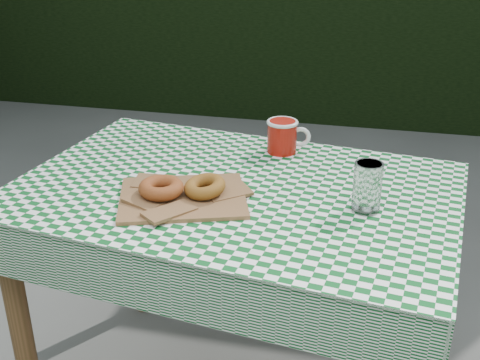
# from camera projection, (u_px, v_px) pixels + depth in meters

# --- Properties ---
(table) EXTENTS (1.24, 0.91, 0.75)m
(table) POSITION_uv_depth(u_px,v_px,m) (235.00, 303.00, 1.76)
(table) COLOR brown
(table) RESTS_ON ground
(tablecloth) EXTENTS (1.26, 0.94, 0.01)m
(tablecloth) POSITION_uv_depth(u_px,v_px,m) (235.00, 187.00, 1.60)
(tablecloth) COLOR #0B4C1C
(tablecloth) RESTS_ON table
(paper_bag) EXTENTS (0.38, 0.34, 0.02)m
(paper_bag) POSITION_uv_depth(u_px,v_px,m) (183.00, 196.00, 1.52)
(paper_bag) COLOR olive
(paper_bag) RESTS_ON tablecloth
(bagel_front) EXTENTS (0.12, 0.12, 0.04)m
(bagel_front) POSITION_uv_depth(u_px,v_px,m) (161.00, 188.00, 1.51)
(bagel_front) COLOR brown
(bagel_front) RESTS_ON paper_bag
(bagel_back) EXTENTS (0.15, 0.15, 0.03)m
(bagel_back) POSITION_uv_depth(u_px,v_px,m) (205.00, 186.00, 1.52)
(bagel_back) COLOR brown
(bagel_back) RESTS_ON paper_bag
(coffee_mug) EXTENTS (0.20, 0.20, 0.10)m
(coffee_mug) POSITION_uv_depth(u_px,v_px,m) (282.00, 136.00, 1.80)
(coffee_mug) COLOR #9D140A
(coffee_mug) RESTS_ON tablecloth
(drinking_glass) EXTENTS (0.10, 0.10, 0.13)m
(drinking_glass) POSITION_uv_depth(u_px,v_px,m) (367.00, 187.00, 1.45)
(drinking_glass) COLOR silver
(drinking_glass) RESTS_ON tablecloth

